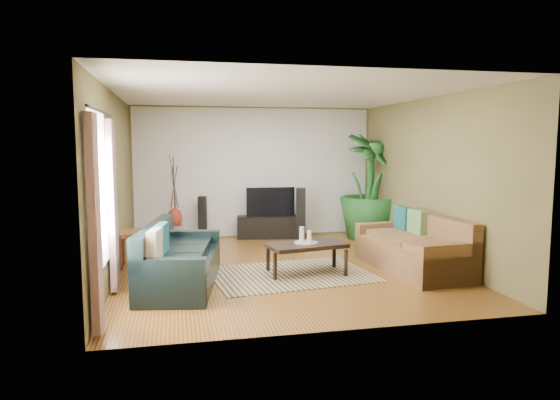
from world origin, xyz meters
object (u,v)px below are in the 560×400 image
object	(u,v)px
television	(271,202)
sofa_right	(412,243)
coffee_table	(306,258)
pedestal	(175,233)
sofa_left	(181,255)
speaker_right	(301,214)
vase	(175,218)
tv_stand	(271,227)
side_table	(137,249)
speaker_left	(203,218)
potted_plant	(370,187)

from	to	relation	value
television	sofa_right	bearing A→B (deg)	-62.16
sofa_right	coffee_table	distance (m)	1.67
coffee_table	pedestal	world-z (taller)	coffee_table
sofa_left	sofa_right	size ratio (longest dim) A/B	1.00
speaker_right	vase	bearing A→B (deg)	-170.99
tv_stand	side_table	size ratio (longest dim) A/B	2.38
sofa_right	television	xyz separation A→B (m)	(-1.62, 3.08, 0.33)
tv_stand	pedestal	distance (m)	1.94
tv_stand	pedestal	size ratio (longest dim) A/B	4.26
vase	sofa_left	bearing A→B (deg)	-88.65
sofa_left	pedestal	size ratio (longest dim) A/B	6.46
sofa_left	speaker_left	size ratio (longest dim) A/B	2.33
sofa_right	pedestal	distance (m)	4.72
coffee_table	speaker_right	size ratio (longest dim) A/B	1.08
potted_plant	vase	size ratio (longest dim) A/B	5.22
sofa_left	pedestal	distance (m)	3.20
coffee_table	television	size ratio (longest dim) A/B	1.14
television	potted_plant	distance (m)	2.05
pedestal	side_table	bearing A→B (deg)	-106.71
sofa_left	vase	world-z (taller)	sofa_left
sofa_right	speaker_right	world-z (taller)	speaker_right
side_table	speaker_left	bearing A→B (deg)	60.03
tv_stand	television	bearing A→B (deg)	0.00
vase	side_table	bearing A→B (deg)	-106.71
speaker_left	vase	distance (m)	0.55
sofa_left	tv_stand	xyz separation A→B (m)	(1.87, 3.19, -0.20)
speaker_left	sofa_left	bearing A→B (deg)	-86.93
sofa_left	potted_plant	world-z (taller)	potted_plant
television	potted_plant	xyz separation A→B (m)	(1.96, -0.51, 0.32)
tv_stand	speaker_right	size ratio (longest dim) A/B	1.30
tv_stand	vase	xyz separation A→B (m)	(-1.94, 0.00, 0.24)
sofa_left	speaker_left	world-z (taller)	speaker_left
television	pedestal	distance (m)	2.03
speaker_left	side_table	size ratio (longest dim) A/B	1.55
speaker_left	potted_plant	distance (m)	3.45
tv_stand	pedestal	world-z (taller)	tv_stand
speaker_right	potted_plant	distance (m)	1.51
coffee_table	side_table	world-z (taller)	side_table
coffee_table	sofa_left	bearing A→B (deg)	176.50
sofa_right	potted_plant	distance (m)	2.67
sofa_left	side_table	xyz separation A→B (m)	(-0.67, 1.21, -0.14)
speaker_left	television	bearing A→B (deg)	11.49
speaker_right	potted_plant	size ratio (longest dim) A/B	0.49
television	vase	bearing A→B (deg)	180.00
tv_stand	vase	world-z (taller)	vase
sofa_left	coffee_table	size ratio (longest dim) A/B	1.82
sofa_left	vase	bearing A→B (deg)	11.07
sofa_right	vase	bearing A→B (deg)	-135.57
sofa_right	vase	size ratio (longest dim) A/B	5.03
sofa_left	speaker_right	world-z (taller)	speaker_right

